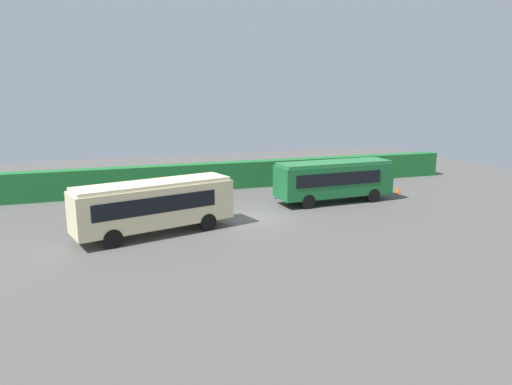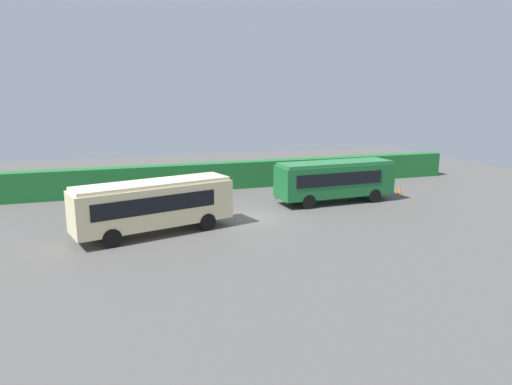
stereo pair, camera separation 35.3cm
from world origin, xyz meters
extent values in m
plane|color=#514F4C|center=(0.00, 0.00, 0.00)|extent=(64.00, 64.00, 0.00)
cube|color=beige|center=(-6.07, -1.43, 1.67)|extent=(9.19, 4.60, 2.24)
cube|color=#F8E8B2|center=(-6.07, -1.43, 2.89)|extent=(8.88, 4.35, 0.20)
cube|color=black|center=(-6.67, -0.38, 1.94)|extent=(6.70, 1.88, 0.90)
cube|color=black|center=(-6.04, -2.64, 1.94)|extent=(6.70, 1.88, 0.90)
cube|color=black|center=(-1.77, -0.24, 1.94)|extent=(0.54, 1.84, 0.94)
cube|color=silver|center=(-1.77, -0.24, 2.61)|extent=(0.38, 1.24, 0.28)
cylinder|color=black|center=(-3.69, 0.33, 0.50)|extent=(1.04, 0.54, 1.00)
cylinder|color=black|center=(-3.13, -1.72, 0.50)|extent=(1.04, 0.54, 1.00)
cylinder|color=black|center=(-9.01, -1.14, 0.50)|extent=(1.04, 0.54, 1.00)
cylinder|color=black|center=(-8.44, -3.18, 0.50)|extent=(1.04, 0.54, 1.00)
sphere|color=silver|center=(-1.92, 0.38, 0.90)|extent=(0.22, 0.22, 0.22)
sphere|color=silver|center=(-1.58, -0.85, 0.90)|extent=(0.22, 0.22, 0.22)
cube|color=#19602D|center=(7.20, 2.27, 1.67)|extent=(8.73, 2.82, 2.24)
cube|color=#27723C|center=(7.20, 2.27, 2.89)|extent=(8.46, 2.61, 0.20)
cube|color=black|center=(6.85, 3.50, 1.94)|extent=(6.73, 0.33, 0.90)
cube|color=black|center=(6.95, 1.02, 1.94)|extent=(6.73, 0.33, 0.90)
cube|color=black|center=(11.53, 2.46, 1.94)|extent=(0.13, 2.00, 0.94)
cube|color=silver|center=(11.53, 2.46, 2.61)|extent=(0.10, 1.34, 0.28)
cylinder|color=black|center=(9.82, 3.51, 0.50)|extent=(1.01, 0.32, 1.00)
cylinder|color=black|center=(9.92, 1.27, 0.50)|extent=(1.01, 0.32, 1.00)
cylinder|color=black|center=(4.48, 3.28, 0.50)|extent=(1.01, 0.32, 1.00)
cylinder|color=black|center=(4.58, 1.03, 0.50)|extent=(1.01, 0.32, 1.00)
sphere|color=silver|center=(11.51, 3.13, 0.90)|extent=(0.22, 0.22, 0.22)
sphere|color=silver|center=(11.57, 1.79, 0.90)|extent=(0.22, 0.22, 0.22)
cube|color=#334C8C|center=(-6.80, 1.10, 0.42)|extent=(0.36, 0.37, 0.85)
cube|color=olive|center=(-6.80, 1.10, 1.22)|extent=(0.48, 0.51, 0.74)
sphere|color=tan|center=(-6.80, 1.10, 1.71)|extent=(0.23, 0.23, 0.23)
cube|color=#334C8C|center=(3.70, 4.69, 0.41)|extent=(0.32, 0.27, 0.81)
cube|color=silver|center=(3.70, 4.69, 1.16)|extent=(0.48, 0.31, 0.71)
sphere|color=tan|center=(3.70, 4.69, 1.63)|extent=(0.22, 0.22, 0.22)
cube|color=#334C8C|center=(6.36, 4.49, 0.38)|extent=(0.35, 0.36, 0.76)
cube|color=#4C6B47|center=(6.36, 4.49, 1.10)|extent=(0.46, 0.49, 0.67)
sphere|color=beige|center=(6.36, 4.49, 1.54)|extent=(0.21, 0.21, 0.21)
cube|color=#1C642B|center=(0.00, 9.64, 1.10)|extent=(44.00, 1.29, 2.19)
cone|color=orange|center=(13.47, 3.16, 0.30)|extent=(0.36, 0.36, 0.60)
camera|label=1|loc=(-8.82, -26.72, 7.73)|focal=32.12mm
camera|label=2|loc=(-8.49, -26.83, 7.73)|focal=32.12mm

